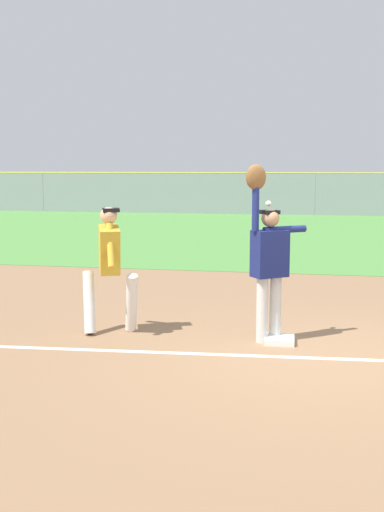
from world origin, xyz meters
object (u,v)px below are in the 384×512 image
at_px(fielder, 268,256).
at_px(runner, 110,261).
at_px(parked_car_silver, 252,197).
at_px(parked_car_green, 333,198).
at_px(first_base, 279,340).
at_px(parked_car_white, 158,197).
at_px(baseball, 268,204).

height_order(fielder, runner, fielder).
xyz_separation_m(parked_car_silver, parked_car_green, (4.18, -0.30, 0.00)).
bearing_deg(first_base, fielder, 164.74).
bearing_deg(parked_car_silver, parked_car_white, 179.93).
xyz_separation_m(baseball, parked_car_silver, (-2.71, 25.43, -1.10)).
bearing_deg(parked_car_green, parked_car_white, -174.20).
xyz_separation_m(runner, baseball, (2.10, 0.17, 0.78)).
height_order(runner, baseball, baseball).
height_order(fielder, baseball, fielder).
bearing_deg(first_base, baseball, 130.31).
relative_size(fielder, parked_car_green, 0.50).
height_order(first_base, runner, runner).
distance_m(parked_car_white, parked_car_silver, 5.01).
height_order(parked_car_silver, parked_car_green, same).
bearing_deg(first_base, parked_car_white, 107.38).
distance_m(runner, parked_car_green, 25.55).
relative_size(fielder, parked_car_silver, 0.50).
bearing_deg(parked_car_white, first_base, -77.93).
height_order(runner, parked_car_white, runner).
bearing_deg(parked_car_white, parked_car_silver, 0.00).
height_order(runner, parked_car_silver, runner).
height_order(first_base, parked_car_white, parked_car_white).
bearing_deg(parked_car_white, runner, -82.76).
xyz_separation_m(fielder, parked_car_white, (-7.72, 25.14, -0.45)).
relative_size(parked_car_white, parked_car_green, 1.00).
relative_size(first_base, baseball, 5.14).
height_order(fielder, parked_car_green, fielder).
height_order(baseball, parked_car_silver, baseball).
distance_m(first_base, baseball, 1.76).
distance_m(fielder, runner, 2.13).
height_order(runner, parked_car_green, runner).
bearing_deg(parked_car_white, baseball, -78.17).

